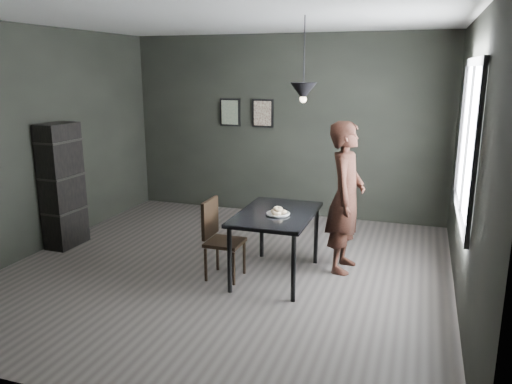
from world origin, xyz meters
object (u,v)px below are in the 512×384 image
(woman, at_px, (346,197))
(pendant_lamp, at_px, (303,91))
(cafe_table, at_px, (276,219))
(wood_chair, at_px, (218,234))
(shelf_unit, at_px, (62,186))
(white_plate, at_px, (278,214))

(woman, bearing_deg, pendant_lamp, 133.36)
(cafe_table, xyz_separation_m, pendant_lamp, (0.25, 0.10, 1.38))
(cafe_table, relative_size, woman, 0.70)
(cafe_table, height_order, woman, woman)
(pendant_lamp, bearing_deg, woman, 40.50)
(wood_chair, distance_m, pendant_lamp, 1.79)
(cafe_table, relative_size, shelf_unit, 0.74)
(cafe_table, xyz_separation_m, wood_chair, (-0.61, -0.20, -0.17))
(cafe_table, distance_m, pendant_lamp, 1.41)
(pendant_lamp, bearing_deg, shelf_unit, 179.62)
(cafe_table, bearing_deg, wood_chair, -161.90)
(white_plate, distance_m, shelf_unit, 2.97)
(woman, xyz_separation_m, shelf_unit, (-3.60, -0.35, -0.06))
(woman, height_order, pendant_lamp, pendant_lamp)
(wood_chair, xyz_separation_m, pendant_lamp, (0.86, 0.30, 1.55))
(cafe_table, relative_size, white_plate, 5.22)
(white_plate, distance_m, wood_chair, 0.71)
(pendant_lamp, bearing_deg, cafe_table, -158.20)
(wood_chair, xyz_separation_m, shelf_unit, (-2.31, 0.32, 0.30))
(cafe_table, height_order, shelf_unit, shelf_unit)
(shelf_unit, relative_size, pendant_lamp, 1.87)
(white_plate, bearing_deg, woman, 40.62)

